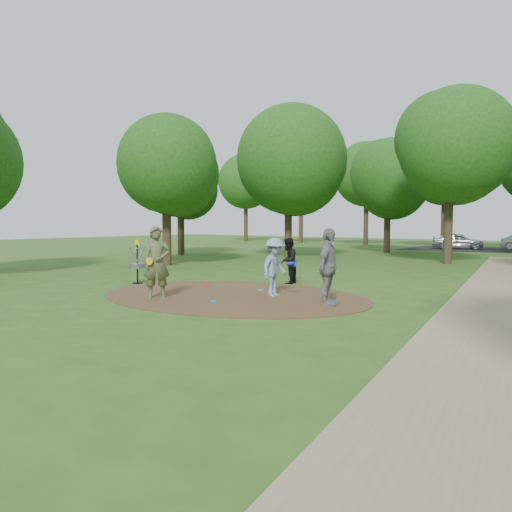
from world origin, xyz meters
The scene contains 14 objects.
ground centered at (0.00, 0.00, 0.00)m, with size 100.00×100.00×0.00m, color #2D5119.
dirt_clearing centered at (0.00, 0.00, 0.01)m, with size 8.40×8.40×0.02m, color #47301C.
footpath centered at (6.50, 2.00, 0.01)m, with size 2.00×40.00×0.01m, color #8C7A5B.
parking_lot centered at (2.00, 30.00, 0.00)m, with size 14.00×8.00×0.01m, color black.
player_observer_with_disc centered at (-1.34, -1.67, 1.02)m, with size 0.86×0.88×2.04m.
player_throwing_with_disc centered at (1.07, 0.65, 0.85)m, with size 0.98×1.13×1.70m.
player_walking_with_disc centered at (-0.18, 3.34, 0.80)m, with size 0.78×0.90×1.60m.
player_waiting_with_disc centered at (3.11, 0.09, 1.00)m, with size 0.72×1.25×2.00m.
disc_ground_cyan centered at (0.07, 1.33, 0.03)m, with size 0.22×0.22×0.02m, color #1AD3C8.
disc_ground_blue centered at (0.36, -1.22, 0.03)m, with size 0.22×0.22×0.02m, color #0D79DD.
disc_ground_red centered at (-1.92, 1.05, 0.03)m, with size 0.22×0.22×0.02m, color red.
car_left centered at (-1.23, 29.61, 0.65)m, with size 1.53×3.80×1.29m, color #B1B1B9.
disc_golf_basket centered at (-4.50, 0.30, 0.87)m, with size 0.63×0.63×1.54m.
tree_ring centered at (0.52, 8.53, 5.20)m, with size 36.82×45.75×8.88m.
Camera 1 is at (9.14, -11.25, 2.18)m, focal length 35.00 mm.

